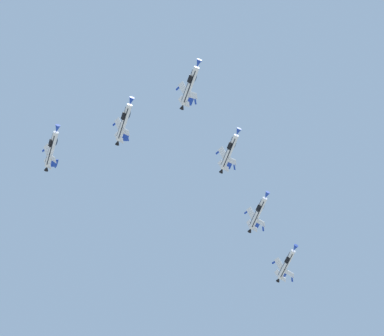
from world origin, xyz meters
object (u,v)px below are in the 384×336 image
(fighter_jet_right_wing, at_px, (124,122))
(fighter_jet_trail_slot, at_px, (287,264))
(fighter_jet_left_wing, at_px, (230,151))
(fighter_jet_right_outer, at_px, (52,149))
(fighter_jet_left_outer, at_px, (258,213))
(fighter_jet_lead, at_px, (190,85))

(fighter_jet_right_wing, xyz_separation_m, fighter_jet_trail_slot, (16.32, 73.35, 2.63))
(fighter_jet_left_wing, bearing_deg, fighter_jet_right_wing, -0.97)
(fighter_jet_left_wing, xyz_separation_m, fighter_jet_right_wing, (-21.35, -26.35, -2.82))
(fighter_jet_right_outer, xyz_separation_m, fighter_jet_trail_slot, (39.77, 78.36, 3.44))
(fighter_jet_left_outer, height_order, fighter_jet_trail_slot, fighter_jet_trail_slot)
(fighter_jet_left_wing, height_order, fighter_jet_right_wing, fighter_jet_left_wing)
(fighter_jet_left_wing, xyz_separation_m, fighter_jet_right_outer, (-44.80, -31.36, -3.62))
(fighter_jet_right_wing, distance_m, fighter_jet_left_outer, 53.01)
(fighter_jet_lead, height_order, fighter_jet_left_outer, fighter_jet_lead)
(fighter_jet_lead, height_order, fighter_jet_right_wing, fighter_jet_lead)
(fighter_jet_right_wing, relative_size, fighter_jet_left_outer, 1.00)
(fighter_jet_lead, xyz_separation_m, fighter_jet_left_outer, (-4.24, 48.19, -0.22))
(fighter_jet_lead, bearing_deg, fighter_jet_left_outer, -136.92)
(fighter_jet_left_wing, relative_size, fighter_jet_trail_slot, 1.00)
(fighter_jet_lead, bearing_deg, fighter_jet_trail_slot, -137.03)
(fighter_jet_lead, height_order, fighter_jet_left_wing, fighter_jet_left_wing)
(fighter_jet_right_outer, bearing_deg, fighter_jet_lead, 136.18)
(fighter_jet_lead, relative_size, fighter_jet_left_wing, 1.00)
(fighter_jet_right_wing, bearing_deg, fighter_jet_right_outer, -39.88)
(fighter_jet_left_outer, bearing_deg, fighter_jet_right_outer, 0.76)
(fighter_jet_left_outer, xyz_separation_m, fighter_jet_trail_slot, (-1.94, 23.61, 1.03))
(fighter_jet_lead, distance_m, fighter_jet_trail_slot, 72.07)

